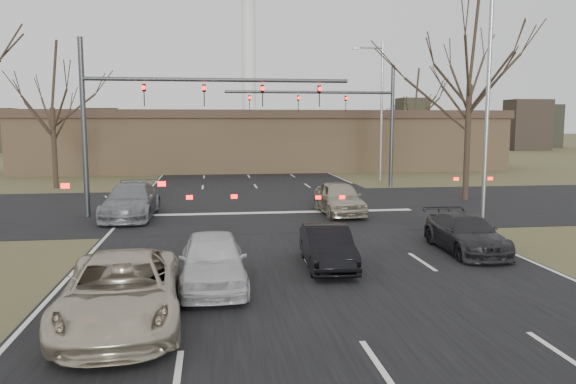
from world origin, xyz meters
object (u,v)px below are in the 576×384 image
object	(u,v)px
streetlight_right_far	(379,104)
car_black_hatch	(328,247)
streetlight_right_near	(484,92)
car_silver_ahead	(339,198)
mast_arm_near	(158,105)
building	(265,140)
car_silver_suv	(121,291)
car_charcoal_sedan	(466,233)
car_grey_ahead	(131,201)
mast_arm_far	(351,111)
car_white_sedan	(213,260)

from	to	relation	value
streetlight_right_far	car_black_hatch	xyz separation A→B (m)	(-8.82, -24.14, -4.97)
streetlight_right_near	streetlight_right_far	size ratio (longest dim) A/B	1.00
streetlight_right_far	car_silver_ahead	bearing A→B (deg)	-113.16
mast_arm_near	streetlight_right_near	distance (m)	14.38
building	car_silver_suv	world-z (taller)	building
car_charcoal_sedan	car_grey_ahead	xyz separation A→B (m)	(-11.97, 8.29, 0.15)
mast_arm_near	streetlight_right_near	xyz separation A→B (m)	(14.05, -3.00, 0.51)
car_black_hatch	streetlight_right_far	bearing A→B (deg)	72.53
mast_arm_far	car_silver_suv	size ratio (longest dim) A/B	2.10
mast_arm_far	car_white_sedan	distance (m)	23.94
car_silver_ahead	mast_arm_far	bearing A→B (deg)	72.56
building	car_grey_ahead	bearing A→B (deg)	-108.43
car_charcoal_sedan	mast_arm_near	bearing A→B (deg)	142.20
mast_arm_far	building	bearing A→B (deg)	105.58
mast_arm_far	car_black_hatch	xyz separation A→B (m)	(-5.68, -20.14, -4.41)
streetlight_right_far	car_black_hatch	distance (m)	26.18
streetlight_right_near	car_silver_suv	size ratio (longest dim) A/B	1.89
building	streetlight_right_near	xyz separation A→B (m)	(6.82, -28.00, 2.92)
car_white_sedan	car_grey_ahead	world-z (taller)	car_grey_ahead
car_silver_suv	car_silver_ahead	xyz separation A→B (m)	(7.82, 13.47, 0.03)
car_charcoal_sedan	car_silver_ahead	bearing A→B (deg)	108.72
streetlight_right_near	streetlight_right_far	bearing A→B (deg)	88.32
car_white_sedan	car_black_hatch	bearing A→B (deg)	24.31
car_black_hatch	car_grey_ahead	size ratio (longest dim) A/B	0.70
building	streetlight_right_near	bearing A→B (deg)	-76.31
mast_arm_near	car_grey_ahead	distance (m)	4.51
building	mast_arm_far	world-z (taller)	mast_arm_far
building	streetlight_right_near	distance (m)	28.97
streetlight_right_far	car_charcoal_sedan	distance (m)	23.64
streetlight_right_near	car_black_hatch	bearing A→B (deg)	-139.37
car_white_sedan	car_black_hatch	size ratio (longest dim) A/B	1.14
streetlight_right_far	car_grey_ahead	bearing A→B (deg)	-137.50
car_grey_ahead	car_black_hatch	bearing A→B (deg)	-52.20
mast_arm_near	car_white_sedan	world-z (taller)	mast_arm_near
building	mast_arm_near	xyz separation A→B (m)	(-7.23, -25.00, 2.41)
mast_arm_near	car_charcoal_sedan	distance (m)	14.54
mast_arm_far	car_charcoal_sedan	size ratio (longest dim) A/B	2.59
car_grey_ahead	building	bearing A→B (deg)	73.39
car_grey_ahead	streetlight_right_near	bearing A→B (deg)	-7.45
building	streetlight_right_far	bearing A→B (deg)	-56.35
mast_arm_far	streetlight_right_far	size ratio (longest dim) A/B	1.11
streetlight_right_near	car_grey_ahead	world-z (taller)	streetlight_right_near
mast_arm_far	car_white_sedan	world-z (taller)	mast_arm_far
car_black_hatch	car_silver_suv	bearing A→B (deg)	-139.71
streetlight_right_far	car_silver_ahead	size ratio (longest dim) A/B	2.22
mast_arm_near	car_white_sedan	bearing A→B (deg)	-78.69
building	car_white_sedan	xyz separation A→B (m)	(-4.88, -36.73, -1.94)
car_white_sedan	car_charcoal_sedan	size ratio (longest dim) A/B	0.99
mast_arm_far	car_silver_ahead	world-z (taller)	mast_arm_far
mast_arm_near	streetlight_right_far	bearing A→B (deg)	43.89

